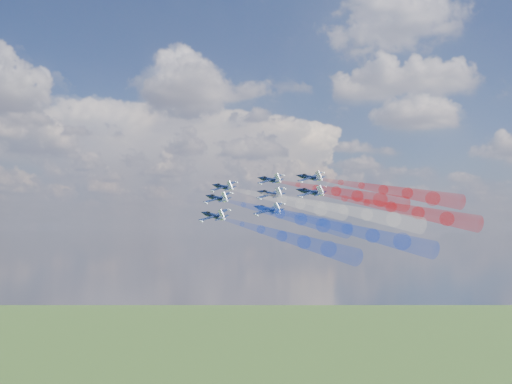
# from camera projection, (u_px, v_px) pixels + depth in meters

# --- Properties ---
(jet_lead) EXTENTS (15.45, 15.41, 8.31)m
(jet_lead) POSITION_uv_depth(u_px,v_px,m) (223.00, 187.00, 184.40)
(jet_lead) COLOR black
(trail_lead) EXTENTS (35.26, 36.91, 13.24)m
(trail_lead) POSITION_uv_depth(u_px,v_px,m) (282.00, 200.00, 162.02)
(trail_lead) COLOR white
(jet_inner_left) EXTENTS (15.45, 15.41, 8.31)m
(jet_inner_left) POSITION_uv_depth(u_px,v_px,m) (217.00, 198.00, 171.84)
(jet_inner_left) COLOR black
(trail_inner_left) EXTENTS (35.26, 36.91, 13.24)m
(trail_inner_left) POSITION_uv_depth(u_px,v_px,m) (280.00, 214.00, 149.46)
(trail_inner_left) COLOR blue
(jet_inner_right) EXTENTS (15.45, 15.41, 8.31)m
(jet_inner_right) POSITION_uv_depth(u_px,v_px,m) (270.00, 180.00, 182.12)
(jet_inner_right) COLOR black
(trail_inner_right) EXTENTS (35.26, 36.91, 13.24)m
(trail_inner_right) POSITION_uv_depth(u_px,v_px,m) (336.00, 192.00, 159.74)
(trail_inner_right) COLOR red
(jet_outer_left) EXTENTS (15.45, 15.41, 8.31)m
(jet_outer_left) POSITION_uv_depth(u_px,v_px,m) (214.00, 216.00, 158.80)
(jet_outer_left) COLOR black
(trail_outer_left) EXTENTS (35.26, 36.91, 13.24)m
(trail_outer_left) POSITION_uv_depth(u_px,v_px,m) (282.00, 236.00, 136.43)
(trail_outer_left) COLOR blue
(jet_center_third) EXTENTS (15.45, 15.41, 8.31)m
(jet_center_third) POSITION_uv_depth(u_px,v_px,m) (270.00, 194.00, 167.54)
(jet_center_third) COLOR black
(trail_center_third) EXTENTS (35.26, 36.91, 13.24)m
(trail_center_third) POSITION_uv_depth(u_px,v_px,m) (343.00, 209.00, 145.17)
(trail_center_third) COLOR white
(jet_outer_right) EXTENTS (15.45, 15.41, 8.31)m
(jet_outer_right) POSITION_uv_depth(u_px,v_px,m) (310.00, 177.00, 178.12)
(jet_outer_right) COLOR black
(trail_outer_right) EXTENTS (35.26, 36.91, 13.24)m
(trail_outer_right) POSITION_uv_depth(u_px,v_px,m) (383.00, 189.00, 155.74)
(trail_outer_right) COLOR red
(jet_rear_left) EXTENTS (15.45, 15.41, 8.31)m
(jet_rear_left) POSITION_uv_depth(u_px,v_px,m) (268.00, 209.00, 155.82)
(jet_rear_left) COLOR black
(trail_rear_left) EXTENTS (35.26, 36.91, 13.24)m
(trail_rear_left) POSITION_uv_depth(u_px,v_px,m) (347.00, 229.00, 133.44)
(trail_rear_left) COLOR blue
(jet_rear_right) EXTENTS (15.45, 15.41, 8.31)m
(jet_rear_right) POSITION_uv_depth(u_px,v_px,m) (310.00, 192.00, 164.61)
(jet_rear_right) COLOR black
(trail_rear_right) EXTENTS (35.26, 36.91, 13.24)m
(trail_rear_right) POSITION_uv_depth(u_px,v_px,m) (391.00, 207.00, 142.23)
(trail_rear_right) COLOR red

